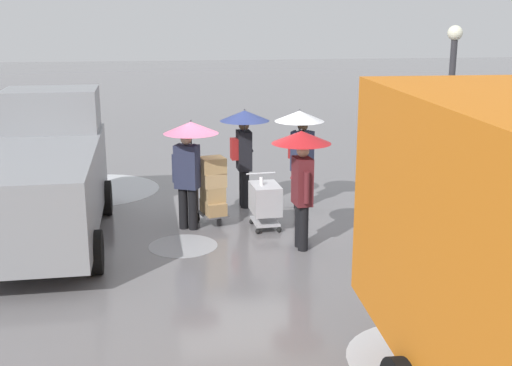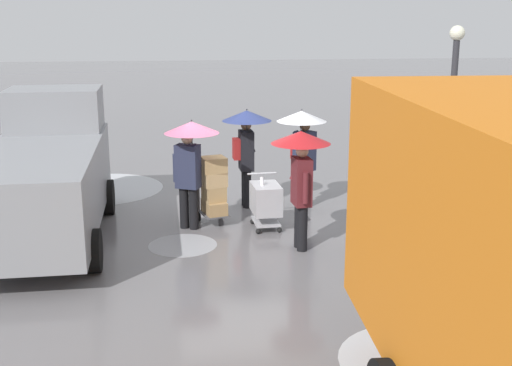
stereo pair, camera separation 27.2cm
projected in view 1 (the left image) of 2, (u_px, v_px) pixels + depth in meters
ground_plane at (237, 217)px, 13.56m from camera, size 90.00×90.00×0.00m
slush_patch_near_cluster at (426, 359)px, 8.02m from camera, size 1.93×1.93×0.01m
slush_patch_under_van at (45, 221)px, 13.30m from camera, size 2.03×2.03×0.01m
slush_patch_mid_street at (96, 190)px, 15.64m from camera, size 2.99×2.99×0.01m
slush_patch_far_side at (183, 246)px, 11.89m from camera, size 1.25×1.25×0.01m
cargo_van_parked_right at (44, 177)px, 12.00m from camera, size 2.30×5.39×2.60m
shopping_cart_vendor at (265, 200)px, 12.73m from camera, size 0.60×0.85×1.04m
hand_dolly_boxes at (213, 188)px, 12.92m from camera, size 0.68×0.81×1.36m
pedestrian_pink_side at (300, 136)px, 13.82m from camera, size 1.04×1.04×2.15m
pedestrian_black_side at (189, 149)px, 12.42m from camera, size 1.04×1.04×2.15m
pedestrian_white_side at (244, 136)px, 13.86m from camera, size 1.04×1.04×2.15m
pedestrian_far_side at (302, 161)px, 11.43m from camera, size 1.04×1.04×2.15m
street_lamp at (450, 106)px, 12.45m from camera, size 0.28×0.28×3.86m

